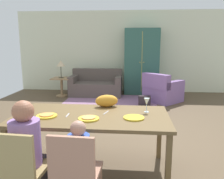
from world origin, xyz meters
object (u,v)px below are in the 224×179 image
at_px(person_man, 28,157).
at_px(plate_near_woman, 134,118).
at_px(person_child, 80,167).
at_px(couch, 96,86).
at_px(plate_near_man, 47,116).
at_px(armchair, 162,91).
at_px(plate_near_child, 89,119).
at_px(dining_chair_child, 75,171).
at_px(dining_chair_man, 20,168).
at_px(cat, 107,101).
at_px(armoire, 142,62).
at_px(wine_glass, 147,102).
at_px(table_lamp, 61,64).
at_px(handbag, 144,100).
at_px(dining_table, 91,120).
at_px(side_table, 62,84).

bearing_deg(person_man, plate_near_woman, 28.91).
xyz_separation_m(person_child, couch, (-0.65, 5.24, -0.13)).
relative_size(plate_near_man, armchair, 0.21).
distance_m(plate_near_child, dining_chair_child, 0.73).
distance_m(dining_chair_man, cat, 1.48).
bearing_deg(armoire, wine_glass, -91.16).
xyz_separation_m(plate_near_man, dining_chair_child, (0.53, -0.74, -0.28)).
height_order(armchair, armoire, armoire).
bearing_deg(cat, couch, 86.33).
xyz_separation_m(plate_near_man, couch, (-0.12, 4.67, -0.46)).
bearing_deg(cat, person_man, -136.57).
bearing_deg(person_child, wine_glass, 51.45).
distance_m(couch, armoire, 1.66).
height_order(wine_glass, armchair, wine_glass).
bearing_deg(plate_near_woman, dining_chair_man, -144.53).
xyz_separation_m(dining_chair_man, couch, (-0.11, 5.41, -0.19)).
height_order(plate_near_child, plate_near_woman, same).
distance_m(person_child, armchair, 4.74).
distance_m(couch, table_lamp, 1.29).
distance_m(person_man, couch, 5.24).
relative_size(dining_chair_child, handbag, 2.72).
bearing_deg(couch, person_man, -88.71).
xyz_separation_m(dining_table, wine_glass, (0.69, 0.18, 0.20)).
bearing_deg(dining_chair_child, cat, 83.03).
bearing_deg(plate_near_man, side_table, 104.83).
relative_size(plate_near_man, dining_chair_child, 0.29).
bearing_deg(plate_near_child, dining_chair_man, -128.23).
xyz_separation_m(dining_table, plate_near_man, (-0.53, -0.12, 0.07)).
relative_size(table_lamp, handbag, 1.69).
relative_size(couch, side_table, 2.79).
bearing_deg(dining_chair_child, handbag, 78.80).
distance_m(dining_table, wine_glass, 0.74).
xyz_separation_m(dining_table, side_table, (-1.70, 4.29, -0.32)).
relative_size(person_child, handbag, 2.89).
height_order(dining_chair_child, person_child, person_child).
height_order(couch, table_lamp, table_lamp).
relative_size(dining_chair_man, handbag, 2.72).
bearing_deg(wine_glass, handbag, 87.46).
xyz_separation_m(wine_glass, armoire, (0.10, 4.74, 0.16)).
height_order(plate_near_child, armoire, armoire).
height_order(dining_chair_child, cat, cat).
bearing_deg(handbag, person_child, -101.58).
bearing_deg(plate_near_woman, plate_near_child, -171.43).
relative_size(plate_near_woman, side_table, 0.43).
bearing_deg(plate_near_man, couch, 91.42).
distance_m(dining_chair_child, side_table, 5.42).
bearing_deg(handbag, plate_near_child, -103.20).
bearing_deg(dining_chair_man, dining_table, 58.08).
distance_m(dining_table, table_lamp, 4.62).
relative_size(plate_near_man, table_lamp, 0.46).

